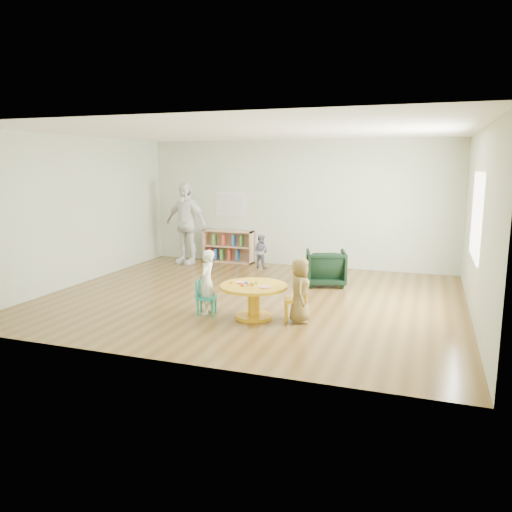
{
  "coord_description": "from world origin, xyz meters",
  "views": [
    {
      "loc": [
        2.82,
        -7.85,
        2.26
      ],
      "look_at": [
        0.18,
        -0.3,
        0.79
      ],
      "focal_mm": 35.0,
      "sensor_mm": 36.0,
      "label": 1
    }
  ],
  "objects_px": {
    "child_right": "(300,290)",
    "toddler": "(261,251)",
    "activity_table": "(254,295)",
    "armchair": "(326,268)",
    "bookshelf": "(228,246)",
    "kid_chair_left": "(204,296)",
    "kid_chair_right": "(298,298)",
    "child_left": "(207,282)",
    "adult_caretaker": "(186,223)"
  },
  "relations": [
    {
      "from": "kid_chair_left",
      "to": "bookshelf",
      "type": "distance_m",
      "value": 4.19
    },
    {
      "from": "kid_chair_right",
      "to": "adult_caretaker",
      "type": "relative_size",
      "value": 0.33
    },
    {
      "from": "activity_table",
      "to": "adult_caretaker",
      "type": "bearing_deg",
      "value": 129.95
    },
    {
      "from": "armchair",
      "to": "child_right",
      "type": "relative_size",
      "value": 0.79
    },
    {
      "from": "bookshelf",
      "to": "child_left",
      "type": "relative_size",
      "value": 1.2
    },
    {
      "from": "activity_table",
      "to": "armchair",
      "type": "distance_m",
      "value": 2.46
    },
    {
      "from": "adult_caretaker",
      "to": "kid_chair_right",
      "type": "bearing_deg",
      "value": -31.72
    },
    {
      "from": "kid_chair_right",
      "to": "toddler",
      "type": "relative_size",
      "value": 0.82
    },
    {
      "from": "kid_chair_left",
      "to": "toddler",
      "type": "height_order",
      "value": "toddler"
    },
    {
      "from": "kid_chair_left",
      "to": "adult_caretaker",
      "type": "distance_m",
      "value": 4.15
    },
    {
      "from": "kid_chair_left",
      "to": "bookshelf",
      "type": "relative_size",
      "value": 0.44
    },
    {
      "from": "kid_chair_left",
      "to": "kid_chair_right",
      "type": "xyz_separation_m",
      "value": [
        1.43,
        0.21,
        0.04
      ]
    },
    {
      "from": "toddler",
      "to": "child_left",
      "type": "bearing_deg",
      "value": 109.92
    },
    {
      "from": "child_left",
      "to": "toddler",
      "type": "distance_m",
      "value": 3.59
    },
    {
      "from": "bookshelf",
      "to": "child_right",
      "type": "distance_m",
      "value": 4.76
    },
    {
      "from": "activity_table",
      "to": "child_right",
      "type": "bearing_deg",
      "value": 2.39
    },
    {
      "from": "toddler",
      "to": "adult_caretaker",
      "type": "relative_size",
      "value": 0.4
    },
    {
      "from": "kid_chair_left",
      "to": "bookshelf",
      "type": "bearing_deg",
      "value": -174.94
    },
    {
      "from": "armchair",
      "to": "child_left",
      "type": "height_order",
      "value": "child_left"
    },
    {
      "from": "child_left",
      "to": "adult_caretaker",
      "type": "bearing_deg",
      "value": -153.53
    },
    {
      "from": "adult_caretaker",
      "to": "child_right",
      "type": "bearing_deg",
      "value": -32.14
    },
    {
      "from": "kid_chair_left",
      "to": "child_right",
      "type": "height_order",
      "value": "child_right"
    },
    {
      "from": "child_right",
      "to": "bookshelf",
      "type": "bearing_deg",
      "value": 23.76
    },
    {
      "from": "child_left",
      "to": "child_right",
      "type": "xyz_separation_m",
      "value": [
        1.44,
        0.09,
        -0.03
      ]
    },
    {
      "from": "kid_chair_left",
      "to": "kid_chair_right",
      "type": "bearing_deg",
      "value": 85.92
    },
    {
      "from": "kid_chair_right",
      "to": "child_right",
      "type": "height_order",
      "value": "child_right"
    },
    {
      "from": "kid_chair_left",
      "to": "child_right",
      "type": "bearing_deg",
      "value": 81.89
    },
    {
      "from": "toddler",
      "to": "activity_table",
      "type": "bearing_deg",
      "value": 121.51
    },
    {
      "from": "child_left",
      "to": "adult_caretaker",
      "type": "height_order",
      "value": "adult_caretaker"
    },
    {
      "from": "bookshelf",
      "to": "kid_chair_right",
      "type": "bearing_deg",
      "value": -54.79
    },
    {
      "from": "child_left",
      "to": "kid_chair_left",
      "type": "bearing_deg",
      "value": -66.97
    },
    {
      "from": "armchair",
      "to": "child_left",
      "type": "bearing_deg",
      "value": 45.15
    },
    {
      "from": "activity_table",
      "to": "armchair",
      "type": "relative_size",
      "value": 1.36
    },
    {
      "from": "activity_table",
      "to": "adult_caretaker",
      "type": "distance_m",
      "value": 4.52
    },
    {
      "from": "bookshelf",
      "to": "toddler",
      "type": "xyz_separation_m",
      "value": [
        0.95,
        -0.41,
        0.01
      ]
    },
    {
      "from": "armchair",
      "to": "toddler",
      "type": "distance_m",
      "value": 2.03
    },
    {
      "from": "bookshelf",
      "to": "child_left",
      "type": "height_order",
      "value": "child_left"
    },
    {
      "from": "activity_table",
      "to": "armchair",
      "type": "xyz_separation_m",
      "value": [
        0.61,
        2.38,
        -0.01
      ]
    },
    {
      "from": "bookshelf",
      "to": "toddler",
      "type": "distance_m",
      "value": 1.03
    },
    {
      "from": "bookshelf",
      "to": "adult_caretaker",
      "type": "height_order",
      "value": "adult_caretaker"
    },
    {
      "from": "bookshelf",
      "to": "armchair",
      "type": "xyz_separation_m",
      "value": [
        2.63,
        -1.54,
        -0.03
      ]
    },
    {
      "from": "kid_chair_right",
      "to": "armchair",
      "type": "distance_m",
      "value": 2.26
    },
    {
      "from": "kid_chair_left",
      "to": "bookshelf",
      "type": "height_order",
      "value": "bookshelf"
    },
    {
      "from": "bookshelf",
      "to": "toddler",
      "type": "bearing_deg",
      "value": -23.5
    },
    {
      "from": "bookshelf",
      "to": "adult_caretaker",
      "type": "relative_size",
      "value": 0.64
    },
    {
      "from": "child_left",
      "to": "child_right",
      "type": "distance_m",
      "value": 1.44
    },
    {
      "from": "child_right",
      "to": "toddler",
      "type": "xyz_separation_m",
      "value": [
        -1.78,
        3.48,
        -0.1
      ]
    },
    {
      "from": "activity_table",
      "to": "armchair",
      "type": "bearing_deg",
      "value": 75.75
    },
    {
      "from": "armchair",
      "to": "child_right",
      "type": "bearing_deg",
      "value": 76.29
    },
    {
      "from": "toddler",
      "to": "kid_chair_right",
      "type": "bearing_deg",
      "value": 131.49
    }
  ]
}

